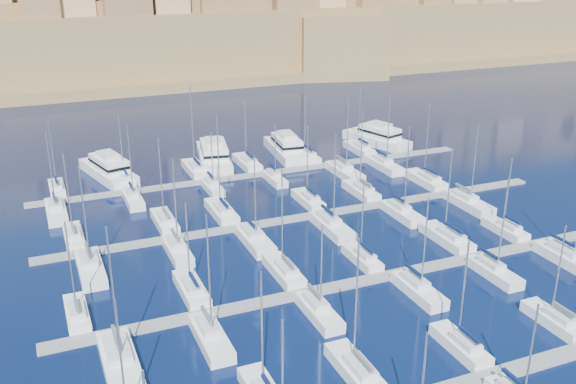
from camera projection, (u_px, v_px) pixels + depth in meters
name	position (u px, v px, depth m)	size (l,w,h in m)	color
ground	(341.00, 241.00, 92.85)	(600.00, 600.00, 0.00)	black
pontoon_near	(498.00, 374.00, 63.44)	(84.00, 2.00, 0.40)	slate
pontoon_mid_near	(384.00, 277.00, 82.43)	(84.00, 2.00, 0.40)	slate
pontoon_mid_far	(312.00, 216.00, 101.41)	(84.00, 2.00, 0.40)	slate
pontoon_far	(263.00, 174.00, 120.39)	(84.00, 2.00, 0.40)	slate
sailboat_2	(356.00, 370.00, 63.16)	(2.68, 8.94, 15.13)	white
sailboat_3	(461.00, 345.00, 67.16)	(2.40, 7.99, 12.96)	white
sailboat_4	(554.00, 320.00, 71.78)	(2.41, 8.04, 12.37)	white
sailboat_12	(77.00, 314.00, 72.97)	(2.40, 8.02, 12.26)	white
sailboat_13	(192.00, 289.00, 78.25)	(2.70, 8.99, 12.13)	white
sailboat_14	(284.00, 271.00, 82.67)	(2.70, 9.01, 14.77)	white
sailboat_15	(362.00, 258.00, 86.21)	(2.34, 7.81, 11.97)	white
sailboat_16	(447.00, 238.00, 92.29)	(2.97, 9.89, 14.32)	white
sailboat_17	(506.00, 229.00, 95.09)	(2.43, 8.09, 11.90)	white
sailboat_18	(120.00, 363.00, 64.26)	(3.34, 11.13, 16.25)	white
sailboat_19	(211.00, 337.00, 68.60)	(2.76, 9.19, 15.49)	white
sailboat_20	(318.00, 311.00, 73.55)	(2.56, 8.54, 12.14)	white
sailboat_21	(418.00, 290.00, 78.21)	(2.68, 8.95, 13.29)	white
sailboat_22	(494.00, 271.00, 82.60)	(2.55, 8.50, 13.93)	white
sailboat_23	(569.00, 259.00, 85.88)	(3.20, 10.68, 17.53)	white
sailboat_24	(74.00, 236.00, 92.78)	(2.56, 8.53, 13.43)	white
sailboat_25	(165.00, 221.00, 97.85)	(2.73, 9.09, 14.08)	white
sailboat_26	(222.00, 211.00, 101.52)	(2.98, 9.93, 16.50)	white
sailboat_27	(308.00, 200.00, 106.34)	(2.60, 8.66, 13.60)	white
sailboat_28	(361.00, 191.00, 110.25)	(2.77, 9.25, 14.97)	white
sailboat_29	(426.00, 180.00, 115.45)	(3.01, 10.04, 14.91)	white
sailboat_30	(90.00, 268.00, 83.48)	(3.11, 10.35, 15.24)	white
sailboat_31	(177.00, 250.00, 88.40)	(2.62, 8.75, 14.50)	white
sailboat_32	(254.00, 239.00, 91.79)	(3.05, 10.16, 13.82)	white
sailboat_33	(332.00, 226.00, 96.21)	(3.06, 10.20, 15.62)	white
sailboat_34	(402.00, 212.00, 101.14)	(2.80, 9.32, 15.19)	white
sailboat_35	(468.00, 202.00, 105.21)	(3.08, 10.27, 14.34)	white
sailboat_36	(57.00, 189.00, 111.35)	(2.46, 8.19, 13.09)	white
sailboat_37	(125.00, 179.00, 115.85)	(2.65, 8.85, 13.20)	white
sailboat_38	(195.00, 169.00, 121.14)	(3.02, 10.07, 16.91)	white
sailboat_39	(247.00, 163.00, 124.86)	(2.99, 9.97, 13.18)	white
sailboat_40	(306.00, 156.00, 129.06)	(2.79, 9.29, 13.28)	white
sailboat_41	(360.00, 149.00, 133.64)	(2.86, 9.54, 13.96)	white
sailboat_42	(56.00, 211.00, 101.68)	(2.97, 9.90, 14.27)	white
sailboat_43	(133.00, 199.00, 106.71)	(2.55, 8.49, 14.02)	white
sailboat_44	(212.00, 187.00, 112.04)	(2.32, 7.72, 11.05)	white
sailboat_45	(275.00, 178.00, 116.37)	(2.25, 7.51, 11.46)	white
sailboat_46	(345.00, 171.00, 119.94)	(3.17, 10.56, 15.48)	white
sailboat_47	(385.00, 165.00, 123.41)	(2.97, 9.91, 14.34)	white
motor_yacht_a	(109.00, 169.00, 118.33)	(8.96, 17.37, 5.25)	white
motor_yacht_b	(214.00, 155.00, 126.60)	(9.20, 19.48, 5.25)	white
motor_yacht_c	(286.00, 147.00, 131.16)	(6.67, 17.06, 5.25)	white
motor_yacht_d	(378.00, 137.00, 138.70)	(9.49, 16.84, 5.25)	white
fortified_city	(136.00, 27.00, 221.55)	(460.00, 108.95, 59.52)	brown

